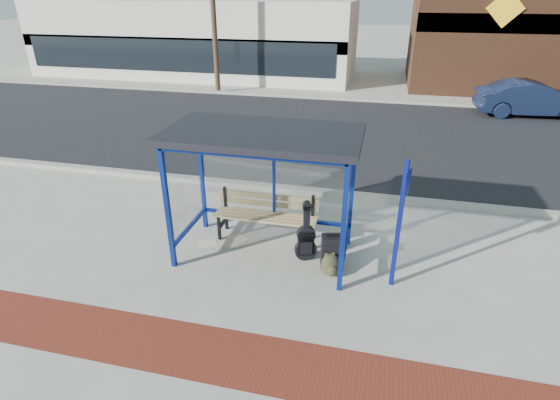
% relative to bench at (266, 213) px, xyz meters
% --- Properties ---
extents(ground, '(120.00, 120.00, 0.00)m').
position_rel_bench_xyz_m(ground, '(0.13, -0.62, -0.54)').
color(ground, '#B2ADA0').
rests_on(ground, ground).
extents(brick_paver_strip, '(60.00, 1.00, 0.01)m').
position_rel_bench_xyz_m(brick_paver_strip, '(0.13, -3.22, -0.54)').
color(brick_paver_strip, maroon).
rests_on(brick_paver_strip, ground).
extents(curb_near, '(60.00, 0.25, 0.12)m').
position_rel_bench_xyz_m(curb_near, '(0.13, 2.28, -0.48)').
color(curb_near, gray).
rests_on(curb_near, ground).
extents(street_asphalt, '(60.00, 10.00, 0.00)m').
position_rel_bench_xyz_m(street_asphalt, '(0.13, 7.38, -0.54)').
color(street_asphalt, black).
rests_on(street_asphalt, ground).
extents(curb_far, '(60.00, 0.25, 0.12)m').
position_rel_bench_xyz_m(curb_far, '(0.13, 12.48, -0.48)').
color(curb_far, gray).
rests_on(curb_far, ground).
extents(far_sidewalk, '(60.00, 4.00, 0.01)m').
position_rel_bench_xyz_m(far_sidewalk, '(0.13, 14.38, -0.54)').
color(far_sidewalk, '#B2ADA0').
rests_on(far_sidewalk, ground).
extents(bus_shelter, '(3.30, 1.80, 2.42)m').
position_rel_bench_xyz_m(bus_shelter, '(0.13, -0.55, 1.53)').
color(bus_shelter, navy).
rests_on(bus_shelter, ground).
extents(storefront_white, '(18.00, 6.04, 4.00)m').
position_rel_bench_xyz_m(storefront_white, '(-8.87, 17.37, 1.46)').
color(storefront_white, silver).
rests_on(storefront_white, ground).
extents(storefront_brown, '(10.00, 7.08, 6.40)m').
position_rel_bench_xyz_m(storefront_brown, '(8.13, 17.87, 2.66)').
color(storefront_brown, '#59331E').
rests_on(storefront_brown, ground).
extents(utility_pole_west, '(1.60, 0.24, 8.00)m').
position_rel_bench_xyz_m(utility_pole_west, '(-5.87, 12.78, 3.57)').
color(utility_pole_west, '#4C3826').
rests_on(utility_pole_west, ground).
extents(bench, '(2.03, 0.52, 0.96)m').
position_rel_bench_xyz_m(bench, '(0.00, 0.00, 0.00)').
color(bench, black).
rests_on(bench, ground).
extents(guitar_bag, '(0.43, 0.26, 1.13)m').
position_rel_bench_xyz_m(guitar_bag, '(0.91, -0.61, -0.13)').
color(guitar_bag, black).
rests_on(guitar_bag, ground).
extents(suitcase, '(0.44, 0.34, 0.69)m').
position_rel_bench_xyz_m(suitcase, '(1.42, -0.73, -0.22)').
color(suitcase, black).
rests_on(suitcase, ground).
extents(backpack, '(0.41, 0.39, 0.40)m').
position_rel_bench_xyz_m(backpack, '(1.43, -0.99, -0.35)').
color(backpack, '#2F2E1A').
rests_on(backpack, ground).
extents(sign_post, '(0.13, 0.27, 2.26)m').
position_rel_bench_xyz_m(sign_post, '(2.48, -1.02, 0.73)').
color(sign_post, navy).
rests_on(sign_post, ground).
extents(newspaper_a, '(0.35, 0.44, 0.01)m').
position_rel_bench_xyz_m(newspaper_a, '(-0.61, -0.32, -0.54)').
color(newspaper_a, white).
rests_on(newspaper_a, ground).
extents(newspaper_b, '(0.47, 0.44, 0.01)m').
position_rel_bench_xyz_m(newspaper_b, '(-1.08, -0.52, -0.54)').
color(newspaper_b, white).
rests_on(newspaper_b, ground).
extents(newspaper_c, '(0.45, 0.41, 0.01)m').
position_rel_bench_xyz_m(newspaper_c, '(-0.53, -0.22, -0.54)').
color(newspaper_c, white).
rests_on(newspaper_c, ground).
extents(parked_car, '(4.20, 1.79, 1.35)m').
position_rel_bench_xyz_m(parked_car, '(7.67, 11.49, 0.13)').
color(parked_car, '#16213F').
rests_on(parked_car, ground).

